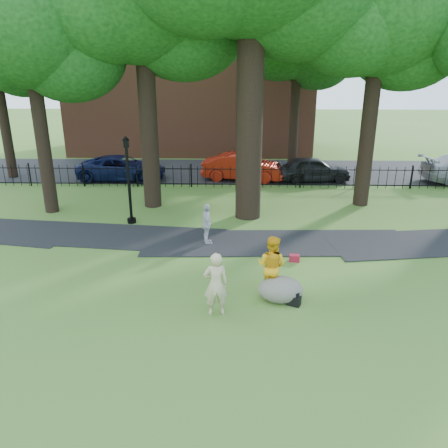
{
  "coord_description": "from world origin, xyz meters",
  "views": [
    {
      "loc": [
        -0.55,
        -11.42,
        6.26
      ],
      "look_at": [
        -0.92,
        2.0,
        1.43
      ],
      "focal_mm": 35.0,
      "sensor_mm": 36.0,
      "label": 1
    }
  ],
  "objects_px": {
    "boulder": "(281,288)",
    "red_sedan": "(243,167)",
    "woman": "(216,284)",
    "man": "(271,266)",
    "lamppost": "(129,182)"
  },
  "relations": [
    {
      "from": "red_sedan",
      "to": "woman",
      "type": "bearing_deg",
      "value": -175.47
    },
    {
      "from": "boulder",
      "to": "red_sedan",
      "type": "xyz_separation_m",
      "value": [
        -0.89,
        14.05,
        0.41
      ]
    },
    {
      "from": "woman",
      "to": "man",
      "type": "height_order",
      "value": "man"
    },
    {
      "from": "man",
      "to": "lamppost",
      "type": "height_order",
      "value": "lamppost"
    },
    {
      "from": "man",
      "to": "red_sedan",
      "type": "relative_size",
      "value": 0.38
    },
    {
      "from": "woman",
      "to": "man",
      "type": "relative_size",
      "value": 0.98
    },
    {
      "from": "woman",
      "to": "red_sedan",
      "type": "distance_m",
      "value": 14.91
    },
    {
      "from": "woman",
      "to": "man",
      "type": "distance_m",
      "value": 1.92
    },
    {
      "from": "red_sedan",
      "to": "boulder",
      "type": "bearing_deg",
      "value": -168.33
    },
    {
      "from": "lamppost",
      "to": "red_sedan",
      "type": "bearing_deg",
      "value": 40.73
    },
    {
      "from": "woman",
      "to": "lamppost",
      "type": "relative_size",
      "value": 0.49
    },
    {
      "from": "woman",
      "to": "boulder",
      "type": "xyz_separation_m",
      "value": [
        1.8,
        0.83,
        -0.52
      ]
    },
    {
      "from": "woman",
      "to": "red_sedan",
      "type": "xyz_separation_m",
      "value": [
        0.91,
        14.88,
        -0.11
      ]
    },
    {
      "from": "man",
      "to": "lamppost",
      "type": "relative_size",
      "value": 0.49
    },
    {
      "from": "boulder",
      "to": "red_sedan",
      "type": "relative_size",
      "value": 0.27
    }
  ]
}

